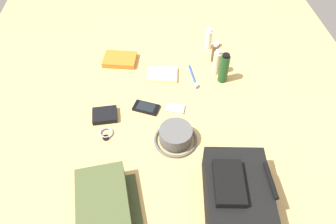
# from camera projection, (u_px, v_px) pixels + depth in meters

# --- Properties ---
(ground_plane) EXTENTS (2.64, 2.02, 0.02)m
(ground_plane) POSITION_uv_depth(u_px,v_px,m) (168.00, 120.00, 1.42)
(ground_plane) COLOR tan
(ground_plane) RESTS_ON ground
(backpack) EXTENTS (0.32, 0.25, 0.15)m
(backpack) POSITION_uv_depth(u_px,v_px,m) (236.00, 192.00, 1.10)
(backpack) COLOR black
(backpack) RESTS_ON ground_plane
(toiletry_pouch) EXTENTS (0.27, 0.25, 0.09)m
(toiletry_pouch) POSITION_uv_depth(u_px,v_px,m) (104.00, 201.00, 1.10)
(toiletry_pouch) COLOR #47512D
(toiletry_pouch) RESTS_ON ground_plane
(bucket_hat) EXTENTS (0.19, 0.19, 0.07)m
(bucket_hat) POSITION_uv_depth(u_px,v_px,m) (176.00, 136.00, 1.31)
(bucket_hat) COLOR #555555
(bucket_hat) RESTS_ON ground_plane
(toothpaste_tube) EXTENTS (0.04, 0.04, 0.12)m
(toothpaste_tube) POSITION_uv_depth(u_px,v_px,m) (209.00, 39.00, 1.72)
(toothpaste_tube) COLOR white
(toothpaste_tube) RESTS_ON ground_plane
(cologne_bottle) EXTENTS (0.04, 0.04, 0.11)m
(cologne_bottle) POSITION_uv_depth(u_px,v_px,m) (215.00, 53.00, 1.64)
(cologne_bottle) COLOR #473319
(cologne_bottle) RESTS_ON ground_plane
(lotion_bottle) EXTENTS (0.04, 0.04, 0.14)m
(lotion_bottle) POSITION_uv_depth(u_px,v_px,m) (217.00, 62.00, 1.57)
(lotion_bottle) COLOR beige
(lotion_bottle) RESTS_ON ground_plane
(shampoo_bottle) EXTENTS (0.05, 0.05, 0.16)m
(shampoo_bottle) POSITION_uv_depth(u_px,v_px,m) (224.00, 68.00, 1.52)
(shampoo_bottle) COLOR #19471E
(shampoo_bottle) RESTS_ON ground_plane
(paperback_novel) EXTENTS (0.15, 0.19, 0.03)m
(paperback_novel) POSITION_uv_depth(u_px,v_px,m) (120.00, 60.00, 1.67)
(paperback_novel) COLOR orange
(paperback_novel) RESTS_ON ground_plane
(cell_phone) EXTENTS (0.10, 0.13, 0.01)m
(cell_phone) POSITION_uv_depth(u_px,v_px,m) (146.00, 108.00, 1.45)
(cell_phone) COLOR black
(cell_phone) RESTS_ON ground_plane
(media_player) EXTENTS (0.07, 0.09, 0.01)m
(media_player) POSITION_uv_depth(u_px,v_px,m) (175.00, 108.00, 1.45)
(media_player) COLOR #B7B7BC
(media_player) RESTS_ON ground_plane
(wristwatch) EXTENTS (0.07, 0.06, 0.01)m
(wristwatch) POSITION_uv_depth(u_px,v_px,m) (106.00, 133.00, 1.35)
(wristwatch) COLOR #99999E
(wristwatch) RESTS_ON ground_plane
(toothbrush) EXTENTS (0.17, 0.03, 0.02)m
(toothbrush) POSITION_uv_depth(u_px,v_px,m) (194.00, 78.00, 1.58)
(toothbrush) COLOR blue
(toothbrush) RESTS_ON ground_plane
(wallet) EXTENTS (0.10, 0.12, 0.02)m
(wallet) POSITION_uv_depth(u_px,v_px,m) (105.00, 115.00, 1.41)
(wallet) COLOR black
(wallet) RESTS_ON ground_plane
(notepad) EXTENTS (0.13, 0.16, 0.02)m
(notepad) POSITION_uv_depth(u_px,v_px,m) (163.00, 74.00, 1.60)
(notepad) COLOR beige
(notepad) RESTS_ON ground_plane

